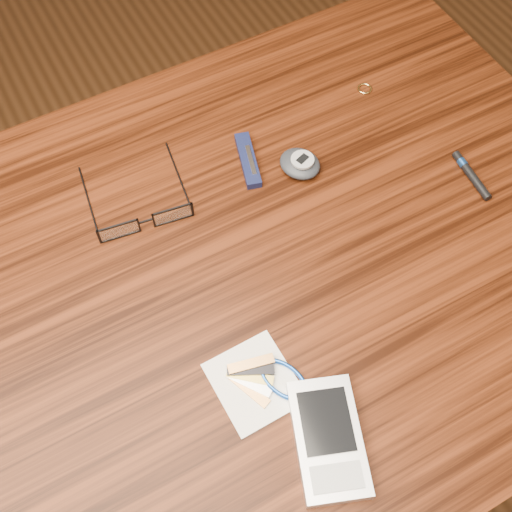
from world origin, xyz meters
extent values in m
plane|color=#472814|center=(0.00, 0.00, 0.00)|extent=(3.80, 3.80, 0.00)
cube|color=#3D1809|center=(0.00, 0.00, 0.73)|extent=(1.00, 0.70, 0.03)
cylinder|color=#4C2814|center=(0.45, 0.30, 0.36)|extent=(0.05, 0.05, 0.71)
cube|color=black|center=(-0.10, 0.11, 0.76)|extent=(0.05, 0.01, 0.03)
cube|color=white|center=(-0.10, 0.11, 0.76)|extent=(0.05, 0.01, 0.02)
cylinder|color=black|center=(-0.11, 0.18, 0.75)|extent=(0.02, 0.12, 0.00)
cube|color=black|center=(-0.03, 0.10, 0.76)|extent=(0.05, 0.01, 0.03)
cube|color=white|center=(-0.03, 0.10, 0.76)|extent=(0.05, 0.01, 0.02)
cylinder|color=black|center=(0.00, 0.16, 0.75)|extent=(0.02, 0.12, 0.00)
cube|color=black|center=(-0.07, 0.11, 0.77)|extent=(0.02, 0.00, 0.00)
torus|color=tan|center=(0.30, 0.18, 0.75)|extent=(0.02, 0.02, 0.00)
cube|color=silver|center=(-0.01, -0.22, 0.76)|extent=(0.11, 0.14, 0.02)
cube|color=black|center=(0.00, -0.20, 0.77)|extent=(0.07, 0.08, 0.00)
cube|color=#9EA2A6|center=(-0.02, -0.25, 0.77)|extent=(0.06, 0.04, 0.00)
ellipsoid|color=#21252B|center=(0.15, 0.10, 0.76)|extent=(0.06, 0.07, 0.02)
cylinder|color=gray|center=(0.15, 0.10, 0.77)|extent=(0.03, 0.03, 0.00)
cube|color=black|center=(0.15, 0.10, 0.77)|extent=(0.02, 0.01, 0.00)
cube|color=white|center=(-0.04, -0.13, 0.75)|extent=(0.09, 0.09, 0.00)
torus|color=#1546A8|center=(-0.02, -0.14, 0.75)|extent=(0.07, 0.07, 0.01)
cube|color=#A7723B|center=(-0.05, -0.13, 0.75)|extent=(0.03, 0.05, 0.00)
cube|color=silver|center=(-0.05, -0.13, 0.75)|extent=(0.04, 0.05, 0.00)
cube|color=olive|center=(-0.05, -0.12, 0.76)|extent=(0.05, 0.04, 0.00)
cube|color=black|center=(-0.04, -0.11, 0.76)|extent=(0.05, 0.03, 0.00)
cube|color=#A7723B|center=(-0.04, -0.11, 0.76)|extent=(0.05, 0.02, 0.00)
cube|color=black|center=(0.09, 0.14, 0.76)|extent=(0.04, 0.09, 0.01)
cube|color=silver|center=(0.09, 0.14, 0.76)|extent=(0.02, 0.05, 0.00)
cylinder|color=black|center=(0.33, -0.02, 0.76)|extent=(0.02, 0.08, 0.01)
cylinder|color=#1F4D9C|center=(0.34, 0.00, 0.76)|extent=(0.01, 0.01, 0.01)
camera|label=1|loc=(-0.15, -0.33, 1.41)|focal=45.00mm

